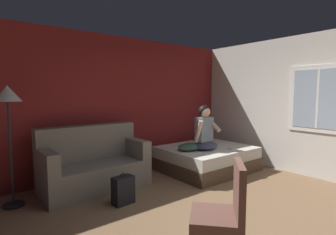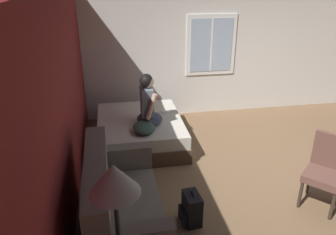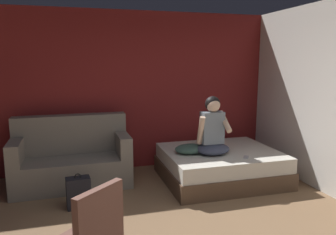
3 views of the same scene
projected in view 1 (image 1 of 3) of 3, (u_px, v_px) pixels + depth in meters
name	position (u px, v px, depth m)	size (l,w,h in m)	color
ground_plane	(256.00, 229.00, 3.08)	(40.00, 40.00, 0.00)	brown
wall_back_accent	(125.00, 105.00, 5.38)	(10.02, 0.16, 2.70)	maroon
bed	(206.00, 158.00, 5.44)	(1.79, 1.51, 0.48)	#4C3828
couch	(94.00, 165.00, 4.39)	(1.72, 0.85, 1.04)	slate
side_chair	(224.00, 211.00, 2.37)	(0.65, 0.65, 0.98)	#382D23
person_seated	(205.00, 132.00, 5.15)	(0.52, 0.45, 0.88)	#383D51
backpack	(123.00, 190.00, 3.77)	(0.32, 0.25, 0.46)	black
throw_pillow	(189.00, 147.00, 5.07)	(0.48, 0.36, 0.14)	#385147
cell_phone	(230.00, 149.00, 5.18)	(0.07, 0.14, 0.01)	#B7B7BC
floor_lamp	(8.00, 105.00, 3.57)	(0.36, 0.36, 1.70)	black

